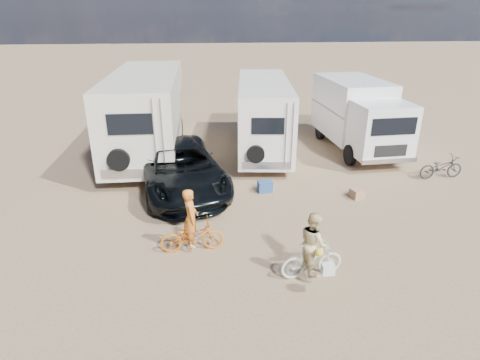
{
  "coord_description": "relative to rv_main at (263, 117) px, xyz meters",
  "views": [
    {
      "loc": [
        -2.94,
        -10.45,
        6.19
      ],
      "look_at": [
        -1.91,
        0.96,
        1.3
      ],
      "focal_mm": 30.33,
      "sensor_mm": 36.0,
      "label": 1
    }
  ],
  "objects": [
    {
      "name": "rv_left",
      "position": [
        -5.19,
        0.13,
        0.19
      ],
      "size": [
        2.84,
        8.75,
        3.59
      ],
      "primitive_type": null,
      "rotation": [
        0.0,
        0.0,
        0.0
      ],
      "color": "beige",
      "rests_on": "ground"
    },
    {
      "name": "box_truck",
      "position": [
        4.39,
        -0.19,
        -0.04
      ],
      "size": [
        2.86,
        6.35,
        3.14
      ],
      "primitive_type": null,
      "rotation": [
        0.0,
        0.0,
        0.07
      ],
      "color": "white",
      "rests_on": "ground"
    },
    {
      "name": "bike_man",
      "position": [
        -3.13,
        -8.18,
        -1.16
      ],
      "size": [
        1.76,
        0.74,
        0.9
      ],
      "primitive_type": "imported",
      "rotation": [
        0.0,
        0.0,
        1.66
      ],
      "color": "#C75B0A",
      "rests_on": "ground"
    },
    {
      "name": "ground",
      "position": [
        0.26,
        -7.37,
        -1.61
      ],
      "size": [
        140.0,
        140.0,
        0.0
      ],
      "primitive_type": "plane",
      "color": "#987B5A",
      "rests_on": "ground"
    },
    {
      "name": "crate",
      "position": [
        2.59,
        -5.35,
        -1.44
      ],
      "size": [
        0.51,
        0.51,
        0.33
      ],
      "primitive_type": "cube",
      "rotation": [
        0.0,
        0.0,
        0.26
      ],
      "color": "#9B754E",
      "rests_on": "ground"
    },
    {
      "name": "rider_woman",
      "position": [
        -0.16,
        -9.64,
        -0.81
      ],
      "size": [
        0.71,
        0.85,
        1.59
      ],
      "primitive_type": "imported",
      "rotation": [
        0.0,
        0.0,
        1.72
      ],
      "color": "#DBC689",
      "rests_on": "ground"
    },
    {
      "name": "rv_main",
      "position": [
        0.0,
        0.0,
        0.0
      ],
      "size": [
        2.92,
        7.43,
        3.22
      ],
      "primitive_type": null,
      "rotation": [
        0.0,
        0.0,
        -0.1
      ],
      "color": "white",
      "rests_on": "ground"
    },
    {
      "name": "dark_suv",
      "position": [
        -3.63,
        -3.94,
        -0.77
      ],
      "size": [
        4.09,
        6.53,
        1.68
      ],
      "primitive_type": "imported",
      "rotation": [
        0.0,
        0.0,
        0.23
      ],
      "color": "black",
      "rests_on": "ground"
    },
    {
      "name": "bike_parked",
      "position": [
        6.45,
        -3.9,
        -1.14
      ],
      "size": [
        1.82,
        0.76,
        0.93
      ],
      "primitive_type": "imported",
      "rotation": [
        0.0,
        0.0,
        1.65
      ],
      "color": "black",
      "rests_on": "ground"
    },
    {
      "name": "rider_man",
      "position": [
        -3.13,
        -8.18,
        -0.78
      ],
      "size": [
        0.45,
        0.64,
        1.66
      ],
      "primitive_type": "imported",
      "rotation": [
        0.0,
        0.0,
        1.66
      ],
      "color": "orange",
      "rests_on": "ground"
    },
    {
      "name": "bike_woman",
      "position": [
        -0.16,
        -9.64,
        -1.13
      ],
      "size": [
        1.65,
        0.68,
        0.96
      ],
      "primitive_type": "imported",
      "rotation": [
        0.0,
        0.0,
        1.72
      ],
      "color": "beige",
      "rests_on": "ground"
    },
    {
      "name": "cooler",
      "position": [
        -0.57,
        -4.53,
        -1.4
      ],
      "size": [
        0.55,
        0.43,
        0.41
      ],
      "primitive_type": "cube",
      "rotation": [
        0.0,
        0.0,
        0.12
      ],
      "color": "navy",
      "rests_on": "ground"
    }
  ]
}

